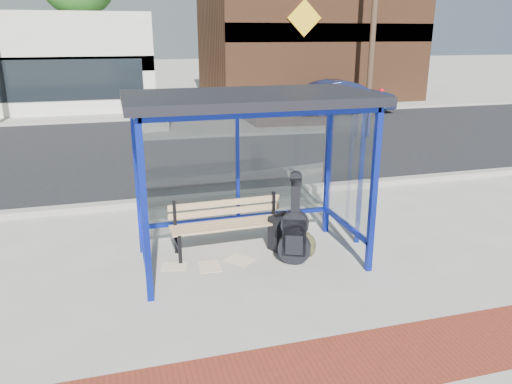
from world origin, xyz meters
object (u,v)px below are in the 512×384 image
object	(u,v)px
guitar_bag	(295,233)
fire_hydrant	(381,96)
suitcase	(281,232)
backpack	(307,245)
parked_car	(344,97)
bench	(228,221)

from	to	relation	value
guitar_bag	fire_hydrant	bearing A→B (deg)	79.65
fire_hydrant	suitcase	bearing A→B (deg)	-124.39
guitar_bag	suitcase	size ratio (longest dim) A/B	2.19
backpack	fire_hydrant	size ratio (longest dim) A/B	0.44
guitar_bag	parked_car	xyz separation A→B (m)	(6.82, 12.74, 0.21)
bench	backpack	size ratio (longest dim) A/B	5.10
bench	guitar_bag	world-z (taller)	guitar_bag
fire_hydrant	bench	bearing A→B (deg)	-126.89
guitar_bag	parked_car	size ratio (longest dim) A/B	0.31
suitcase	parked_car	bearing A→B (deg)	36.27
guitar_bag	suitcase	world-z (taller)	guitar_bag
suitcase	fire_hydrant	world-z (taller)	fire_hydrant
parked_car	fire_hydrant	size ratio (longest dim) A/B	5.24
parked_car	fire_hydrant	xyz separation A→B (m)	(2.65, 1.67, -0.25)
bench	fire_hydrant	world-z (taller)	bench
suitcase	fire_hydrant	distance (m)	16.81
parked_car	guitar_bag	bearing A→B (deg)	151.22
backpack	fire_hydrant	distance (m)	16.93
parked_car	backpack	bearing A→B (deg)	151.85
guitar_bag	parked_car	bearing A→B (deg)	84.80
backpack	bench	bearing A→B (deg)	149.55
parked_car	fire_hydrant	world-z (taller)	parked_car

